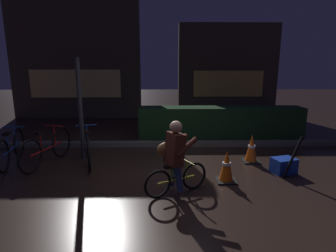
{
  "coord_description": "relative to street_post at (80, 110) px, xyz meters",
  "views": [
    {
      "loc": [
        0.11,
        -4.8,
        2.09
      ],
      "look_at": [
        0.2,
        0.6,
        0.9
      ],
      "focal_mm": 29.14,
      "sensor_mm": 36.0,
      "label": 1
    }
  ],
  "objects": [
    {
      "name": "parked_bike_leftmost",
      "position": [
        -1.44,
        -0.3,
        -0.79
      ],
      "size": [
        0.46,
        1.67,
        0.78
      ],
      "rotation": [
        0.0,
        0.0,
        1.76
      ],
      "color": "black",
      "rests_on": "ground"
    },
    {
      "name": "traffic_cone_far",
      "position": [
        3.79,
        -0.26,
        -0.84
      ],
      "size": [
        0.36,
        0.36,
        0.62
      ],
      "color": "black",
      "rests_on": "ground"
    },
    {
      "name": "hedge_row",
      "position": [
        3.53,
        1.9,
        -0.68
      ],
      "size": [
        4.8,
        0.7,
        0.91
      ],
      "primitive_type": "cube",
      "color": "#19381C",
      "rests_on": "ground"
    },
    {
      "name": "traffic_cone_near",
      "position": [
        3.0,
        -1.3,
        -0.85
      ],
      "size": [
        0.36,
        0.36,
        0.6
      ],
      "color": "black",
      "rests_on": "ground"
    },
    {
      "name": "street_post",
      "position": [
        0.0,
        0.0,
        0.0
      ],
      "size": [
        0.1,
        0.1,
        2.28
      ],
      "primitive_type": "cylinder",
      "color": "#2D2D33",
      "rests_on": "ground"
    },
    {
      "name": "ground_plane",
      "position": [
        1.73,
        -1.2,
        -1.14
      ],
      "size": [
        40.0,
        40.0,
        0.0
      ],
      "primitive_type": "plane",
      "color": "black"
    },
    {
      "name": "closed_umbrella",
      "position": [
        4.28,
        -1.15,
        -0.73
      ],
      "size": [
        0.33,
        0.06,
        0.82
      ],
      "primitive_type": "cylinder",
      "rotation": [
        0.0,
        0.34,
        0.04
      ],
      "color": "black",
      "rests_on": "ground"
    },
    {
      "name": "parked_bike_left_mid",
      "position": [
        -0.67,
        -0.33,
        -0.77
      ],
      "size": [
        0.51,
        1.72,
        0.81
      ],
      "rotation": [
        0.0,
        0.0,
        1.34
      ],
      "color": "black",
      "rests_on": "ground"
    },
    {
      "name": "cyclist",
      "position": [
        2.02,
        -1.77,
        -0.51
      ],
      "size": [
        1.07,
        0.6,
        1.25
      ],
      "rotation": [
        0.0,
        0.0,
        0.49
      ],
      "color": "black",
      "rests_on": "ground"
    },
    {
      "name": "blue_crate",
      "position": [
        4.24,
        -0.9,
        -0.99
      ],
      "size": [
        0.51,
        0.43,
        0.3
      ],
      "primitive_type": "cube",
      "rotation": [
        0.0,
        0.0,
        0.28
      ],
      "color": "#193DB7",
      "rests_on": "ground"
    },
    {
      "name": "storefront_left",
      "position": [
        -1.66,
        5.3,
        1.22
      ],
      "size": [
        5.13,
        0.54,
        4.74
      ],
      "color": "#42382D",
      "rests_on": "ground"
    },
    {
      "name": "storefront_right",
      "position": [
        4.62,
        6.0,
        0.77
      ],
      "size": [
        4.25,
        0.54,
        3.84
      ],
      "color": "#42382D",
      "rests_on": "ground"
    },
    {
      "name": "sidewalk_curb",
      "position": [
        1.73,
        1.0,
        -1.08
      ],
      "size": [
        12.0,
        0.24,
        0.12
      ],
      "primitive_type": "cube",
      "color": "#56544F",
      "rests_on": "ground"
    },
    {
      "name": "parked_bike_center_left",
      "position": [
        0.18,
        -0.24,
        -0.78
      ],
      "size": [
        0.58,
        1.67,
        0.8
      ],
      "rotation": [
        0.0,
        0.0,
        1.86
      ],
      "color": "black",
      "rests_on": "ground"
    }
  ]
}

